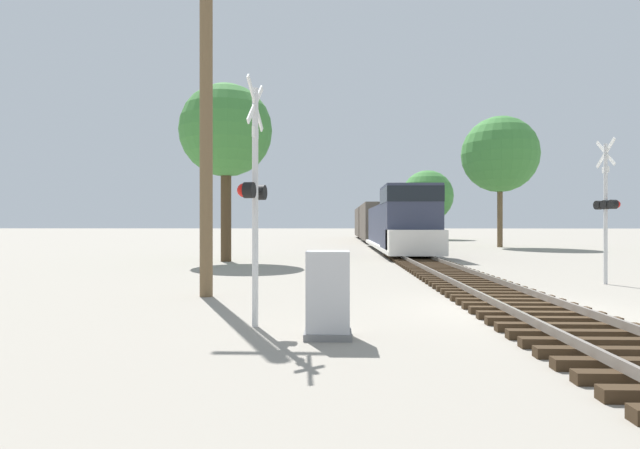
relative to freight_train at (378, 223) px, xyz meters
The scene contains 10 objects.
ground_plane 38.99m from the freight_train, 90.00° to the right, with size 400.00×400.00×0.00m, color gray.
rail_track_bed 38.98m from the freight_train, 90.00° to the right, with size 2.60×160.00×0.31m.
freight_train is the anchor object (origin of this frame).
crossing_signal_near 41.18m from the freight_train, 98.11° to the right, with size 0.45×1.01×4.74m.
crossing_signal_far 34.02m from the freight_train, 82.21° to the right, with size 0.44×1.01×4.76m.
relay_cabinet 41.90m from the freight_train, 95.99° to the right, with size 0.82×0.68×1.51m.
utility_pole 37.77m from the freight_train, 101.90° to the right, with size 1.80×0.35×9.71m.
tree_far_right 26.77m from the freight_train, 112.31° to the right, with size 4.84×4.84×9.30m.
tree_mid_background 13.61m from the freight_train, 38.29° to the right, with size 6.41×6.41×11.07m.
tree_deep_background 15.84m from the freight_train, 61.37° to the left, with size 6.52×6.52×8.79m.
Camera 1 is at (-4.23, -11.34, 1.98)m, focal length 28.00 mm.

